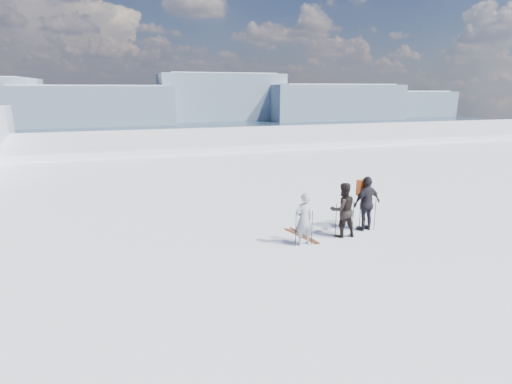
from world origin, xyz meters
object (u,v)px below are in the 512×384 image
skier_pack (367,204)px  skis_loose (302,236)px  skier_dark (343,210)px  skier_grey (304,219)px

skier_pack → skis_loose: skier_pack is taller
skier_dark → skier_grey: bearing=14.3°
skier_dark → skis_loose: size_ratio=1.10×
skis_loose → skier_pack: bearing=-2.6°
skier_grey → skier_dark: bearing=-177.7°
skier_grey → skier_dark: (1.55, 0.32, 0.07)m
skier_grey → skier_dark: 1.58m
skier_grey → skier_dark: size_ratio=0.92×
skier_dark → skis_loose: skier_dark is taller
skier_dark → skis_loose: (-1.26, 0.41, -0.91)m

